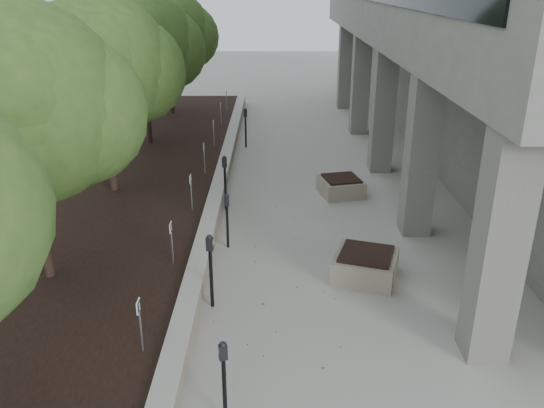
{
  "coord_description": "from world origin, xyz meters",
  "views": [
    {
      "loc": [
        -0.24,
        -6.97,
        6.02
      ],
      "look_at": [
        -0.24,
        5.64,
        0.9
      ],
      "focal_mm": 36.56,
      "sensor_mm": 36.0,
      "label": 1
    }
  ],
  "objects_px": {
    "parking_meter_2": "(211,271)",
    "parking_meter_3": "(227,221)",
    "crabapple_tree_2": "(28,147)",
    "parking_meter_5": "(246,128)",
    "crabapple_tree_3": "(104,96)",
    "parking_meter_1": "(224,383)",
    "crabapple_tree_4": "(144,68)",
    "planter_back": "(341,186)",
    "planter_front": "(365,265)",
    "crabapple_tree_5": "(168,51)",
    "parking_meter_4": "(225,183)"
  },
  "relations": [
    {
      "from": "crabapple_tree_3",
      "to": "planter_back",
      "type": "distance_m",
      "value": 7.24
    },
    {
      "from": "crabapple_tree_4",
      "to": "crabapple_tree_5",
      "type": "bearing_deg",
      "value": 90.0
    },
    {
      "from": "parking_meter_2",
      "to": "parking_meter_4",
      "type": "relative_size",
      "value": 1.0
    },
    {
      "from": "crabapple_tree_4",
      "to": "planter_back",
      "type": "bearing_deg",
      "value": -33.34
    },
    {
      "from": "crabapple_tree_3",
      "to": "parking_meter_5",
      "type": "bearing_deg",
      "value": 58.41
    },
    {
      "from": "crabapple_tree_3",
      "to": "crabapple_tree_5",
      "type": "height_order",
      "value": "same"
    },
    {
      "from": "crabapple_tree_4",
      "to": "planter_back",
      "type": "relative_size",
      "value": 4.61
    },
    {
      "from": "parking_meter_2",
      "to": "crabapple_tree_2",
      "type": "bearing_deg",
      "value": 178.9
    },
    {
      "from": "crabapple_tree_3",
      "to": "parking_meter_5",
      "type": "height_order",
      "value": "crabapple_tree_3"
    },
    {
      "from": "parking_meter_2",
      "to": "parking_meter_3",
      "type": "relative_size",
      "value": 1.13
    },
    {
      "from": "crabapple_tree_3",
      "to": "crabapple_tree_4",
      "type": "distance_m",
      "value": 5.0
    },
    {
      "from": "parking_meter_2",
      "to": "crabapple_tree_4",
      "type": "bearing_deg",
      "value": 115.63
    },
    {
      "from": "parking_meter_2",
      "to": "planter_front",
      "type": "height_order",
      "value": "parking_meter_2"
    },
    {
      "from": "crabapple_tree_5",
      "to": "parking_meter_5",
      "type": "relative_size",
      "value": 3.57
    },
    {
      "from": "parking_meter_2",
      "to": "crabapple_tree_5",
      "type": "bearing_deg",
      "value": 110.12
    },
    {
      "from": "parking_meter_1",
      "to": "parking_meter_5",
      "type": "distance_m",
      "value": 14.4
    },
    {
      "from": "parking_meter_2",
      "to": "planter_back",
      "type": "relative_size",
      "value": 1.33
    },
    {
      "from": "crabapple_tree_2",
      "to": "parking_meter_5",
      "type": "distance_m",
      "value": 11.57
    },
    {
      "from": "planter_front",
      "to": "parking_meter_5",
      "type": "bearing_deg",
      "value": 106.67
    },
    {
      "from": "crabapple_tree_3",
      "to": "crabapple_tree_4",
      "type": "bearing_deg",
      "value": 90.0
    },
    {
      "from": "crabapple_tree_2",
      "to": "crabapple_tree_5",
      "type": "xyz_separation_m",
      "value": [
        0.0,
        15.0,
        0.0
      ]
    },
    {
      "from": "crabapple_tree_4",
      "to": "parking_meter_1",
      "type": "bearing_deg",
      "value": -74.12
    },
    {
      "from": "crabapple_tree_3",
      "to": "planter_front",
      "type": "height_order",
      "value": "crabapple_tree_3"
    },
    {
      "from": "parking_meter_2",
      "to": "parking_meter_3",
      "type": "xyz_separation_m",
      "value": [
        0.12,
        2.62,
        -0.09
      ]
    },
    {
      "from": "parking_meter_4",
      "to": "parking_meter_2",
      "type": "bearing_deg",
      "value": -86.54
    },
    {
      "from": "parking_meter_3",
      "to": "crabapple_tree_2",
      "type": "bearing_deg",
      "value": -146.14
    },
    {
      "from": "parking_meter_1",
      "to": "parking_meter_2",
      "type": "distance_m",
      "value": 3.14
    },
    {
      "from": "parking_meter_1",
      "to": "parking_meter_5",
      "type": "bearing_deg",
      "value": 74.71
    },
    {
      "from": "parking_meter_3",
      "to": "parking_meter_4",
      "type": "xyz_separation_m",
      "value": [
        -0.24,
        2.44,
        0.09
      ]
    },
    {
      "from": "parking_meter_3",
      "to": "parking_meter_4",
      "type": "height_order",
      "value": "parking_meter_4"
    },
    {
      "from": "crabapple_tree_3",
      "to": "parking_meter_4",
      "type": "distance_m",
      "value": 4.03
    },
    {
      "from": "crabapple_tree_3",
      "to": "parking_meter_2",
      "type": "xyz_separation_m",
      "value": [
        3.37,
        -5.53,
        -2.34
      ]
    },
    {
      "from": "parking_meter_3",
      "to": "planter_front",
      "type": "bearing_deg",
      "value": -22.45
    },
    {
      "from": "planter_front",
      "to": "crabapple_tree_4",
      "type": "bearing_deg",
      "value": 125.06
    },
    {
      "from": "crabapple_tree_4",
      "to": "parking_meter_4",
      "type": "relative_size",
      "value": 3.48
    },
    {
      "from": "crabapple_tree_2",
      "to": "parking_meter_1",
      "type": "bearing_deg",
      "value": -43.12
    },
    {
      "from": "crabapple_tree_4",
      "to": "parking_meter_4",
      "type": "xyz_separation_m",
      "value": [
        3.25,
        -5.47,
        -2.34
      ]
    },
    {
      "from": "crabapple_tree_3",
      "to": "planter_back",
      "type": "xyz_separation_m",
      "value": [
        6.63,
        0.64,
        -2.84
      ]
    },
    {
      "from": "parking_meter_4",
      "to": "planter_back",
      "type": "relative_size",
      "value": 1.32
    },
    {
      "from": "crabapple_tree_3",
      "to": "planter_back",
      "type": "relative_size",
      "value": 4.61
    },
    {
      "from": "parking_meter_1",
      "to": "parking_meter_2",
      "type": "height_order",
      "value": "parking_meter_2"
    },
    {
      "from": "crabapple_tree_2",
      "to": "parking_meter_5",
      "type": "bearing_deg",
      "value": 71.78
    },
    {
      "from": "parking_meter_5",
      "to": "planter_back",
      "type": "height_order",
      "value": "parking_meter_5"
    },
    {
      "from": "planter_front",
      "to": "parking_meter_3",
      "type": "bearing_deg",
      "value": 154.62
    },
    {
      "from": "crabapple_tree_3",
      "to": "parking_meter_3",
      "type": "relative_size",
      "value": 3.93
    },
    {
      "from": "parking_meter_2",
      "to": "planter_front",
      "type": "bearing_deg",
      "value": 27.68
    },
    {
      "from": "parking_meter_1",
      "to": "planter_back",
      "type": "bearing_deg",
      "value": 56.85
    },
    {
      "from": "parking_meter_5",
      "to": "planter_back",
      "type": "bearing_deg",
      "value": -56.44
    },
    {
      "from": "parking_meter_5",
      "to": "planter_back",
      "type": "distance_m",
      "value": 6.0
    },
    {
      "from": "parking_meter_2",
      "to": "parking_meter_1",
      "type": "bearing_deg",
      "value": -72.89
    }
  ]
}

